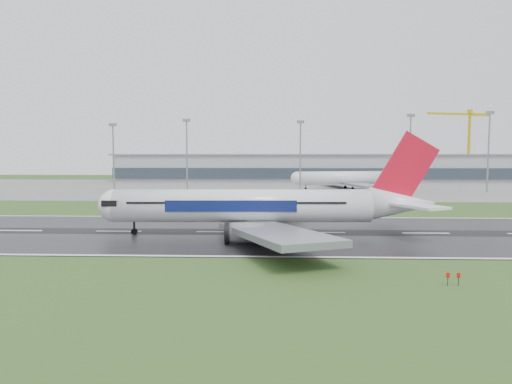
{
  "coord_description": "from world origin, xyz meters",
  "views": [
    {
      "loc": [
        -29.46,
        -88.88,
        15.09
      ],
      "look_at": [
        -33.27,
        12.0,
        7.0
      ],
      "focal_mm": 32.27,
      "sensor_mm": 36.0,
      "label": 1
    }
  ],
  "objects": [
    {
      "name": "ground",
      "position": [
        0.0,
        0.0,
        0.0
      ],
      "size": [
        520.0,
        520.0,
        0.0
      ],
      "primitive_type": "plane",
      "color": "#2A4B1B",
      "rests_on": "ground"
    },
    {
      "name": "runway",
      "position": [
        0.0,
        0.0,
        0.05
      ],
      "size": [
        400.0,
        45.0,
        0.1
      ],
      "primitive_type": "cube",
      "color": "black",
      "rests_on": "ground"
    },
    {
      "name": "apron",
      "position": [
        0.0,
        125.0,
        0.04
      ],
      "size": [
        400.0,
        130.0,
        0.08
      ],
      "primitive_type": "cube",
      "color": "slate",
      "rests_on": "ground"
    },
    {
      "name": "terminal",
      "position": [
        0.0,
        185.0,
        7.5
      ],
      "size": [
        240.0,
        36.0,
        15.0
      ],
      "primitive_type": "cube",
      "color": "gray",
      "rests_on": "ground"
    },
    {
      "name": "main_airliner",
      "position": [
        -30.76,
        -2.79,
        9.41
      ],
      "size": [
        65.06,
        62.16,
        18.63
      ],
      "primitive_type": null,
      "rotation": [
        0.0,
        0.0,
        0.03
      ],
      "color": "white",
      "rests_on": "runway"
    },
    {
      "name": "parked_airliner",
      "position": [
        3.67,
        116.07,
        8.2
      ],
      "size": [
        66.17,
        63.37,
        16.25
      ],
      "primitive_type": null,
      "rotation": [
        0.0,
        0.0,
        0.24
      ],
      "color": "silver",
      "rests_on": "apron"
    },
    {
      "name": "tower_crane",
      "position": [
        90.86,
        200.0,
        21.54
      ],
      "size": [
        42.33,
        15.02,
        43.08
      ],
      "primitive_type": null,
      "rotation": [
        0.0,
        0.0,
        0.3
      ],
      "color": "#C3A10A",
      "rests_on": "ground"
    },
    {
      "name": "floodmast_0",
      "position": [
        -95.83,
        100.0,
        13.54
      ],
      "size": [
        0.64,
        0.64,
        27.08
      ],
      "primitive_type": "cylinder",
      "color": "gray",
      "rests_on": "ground"
    },
    {
      "name": "floodmast_1",
      "position": [
        -65.14,
        100.0,
        14.38
      ],
      "size": [
        0.64,
        0.64,
        28.77
      ],
      "primitive_type": "cylinder",
      "color": "gray",
      "rests_on": "ground"
    },
    {
      "name": "floodmast_2",
      "position": [
        -18.45,
        100.0,
        14.0
      ],
      "size": [
        0.64,
        0.64,
        28.0
      ],
      "primitive_type": "cylinder",
      "color": "gray",
      "rests_on": "ground"
    },
    {
      "name": "floodmast_3",
      "position": [
        25.8,
        100.0,
        15.24
      ],
      "size": [
        0.64,
        0.64,
        30.49
      ],
      "primitive_type": "cylinder",
      "color": "gray",
      "rests_on": "ground"
    },
    {
      "name": "floodmast_4",
      "position": [
        57.06,
        100.0,
        15.74
      ],
      "size": [
        0.64,
        0.64,
        31.48
      ],
      "primitive_type": "cylinder",
      "color": "gray",
      "rests_on": "ground"
    }
  ]
}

